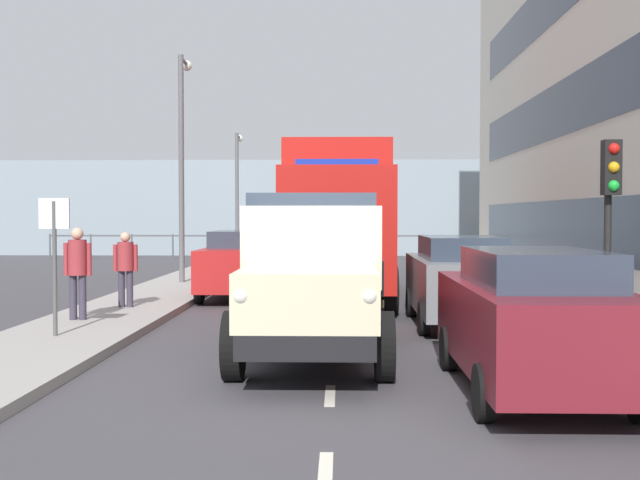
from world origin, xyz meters
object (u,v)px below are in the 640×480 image
car_maroon_kerbside_near (532,318)px  street_sign (54,242)px  pedestrian_strolling (125,263)px  car_grey_kerbside_1 (460,279)px  pedestrian_with_bag (78,265)px  lamp_post_far (237,183)px  truck_vintage_cream (312,281)px  car_red_oppositeside_0 (242,263)px  lorry_cargo_red (337,217)px  traffic_light_near (610,194)px  lamp_post_promenade (182,148)px

car_maroon_kerbside_near → street_sign: (6.94, -3.32, 0.79)m
pedestrian_strolling → car_grey_kerbside_1: bearing=166.8°
street_sign → pedestrian_with_bag: bearing=-81.7°
car_maroon_kerbside_near → lamp_post_far: lamp_post_far is taller
truck_vintage_cream → street_sign: truck_vintage_cream is taller
lamp_post_far → street_sign: bearing=89.8°
car_maroon_kerbside_near → car_grey_kerbside_1: same height
car_red_oppositeside_0 → lamp_post_far: 15.40m
lorry_cargo_red → pedestrian_with_bag: 6.94m
car_red_oppositeside_0 → pedestrian_strolling: pedestrian_strolling is taller
pedestrian_with_bag → traffic_light_near: bearing=170.2°
car_grey_kerbside_1 → pedestrian_with_bag: 7.25m
truck_vintage_cream → lorry_cargo_red: lorry_cargo_red is taller
lorry_cargo_red → lamp_post_promenade: 6.19m
lorry_cargo_red → pedestrian_with_bag: bearing=44.9°
pedestrian_strolling → street_sign: size_ratio=0.72×
car_grey_kerbside_1 → car_red_oppositeside_0: size_ratio=0.97×
pedestrian_strolling → pedestrian_with_bag: bearing=80.5°
truck_vintage_cream → car_grey_kerbside_1: bearing=-125.2°
pedestrian_with_bag → traffic_light_near: (-9.37, 1.62, 1.30)m
car_maroon_kerbside_near → pedestrian_with_bag: (7.23, -5.29, 0.28)m
lorry_cargo_red → street_sign: bearing=56.1°
lorry_cargo_red → car_red_oppositeside_0: size_ratio=1.93×
car_maroon_kerbside_near → traffic_light_near: 4.54m
car_maroon_kerbside_near → car_grey_kerbside_1: bearing=-90.0°
truck_vintage_cream → lamp_post_far: 24.18m
pedestrian_with_bag → traffic_light_near: traffic_light_near is taller
truck_vintage_cream → pedestrian_strolling: size_ratio=3.51×
traffic_light_near → lamp_post_far: size_ratio=0.57×
lamp_post_far → street_sign: 22.38m
pedestrian_with_bag → car_grey_kerbside_1: bearing=-176.6°
car_red_oppositeside_0 → lamp_post_promenade: (2.15, -3.18, 3.20)m
lamp_post_far → lorry_cargo_red: bearing=106.3°
street_sign → truck_vintage_cream: bearing=161.9°
traffic_light_near → pedestrian_with_bag: bearing=-9.8°
truck_vintage_cream → street_sign: bearing=-18.1°
lamp_post_far → pedestrian_strolling: bearing=90.0°
truck_vintage_cream → lamp_post_promenade: size_ratio=0.85×
car_grey_kerbside_1 → lamp_post_promenade: 11.11m
car_maroon_kerbside_near → lamp_post_promenade: bearing=-63.3°
traffic_light_near → car_red_oppositeside_0: bearing=-45.0°
street_sign → car_maroon_kerbside_near: bearing=154.4°
truck_vintage_cream → lamp_post_far: (4.19, -23.70, 2.37)m
lorry_cargo_red → lamp_post_far: size_ratio=1.46×
car_red_oppositeside_0 → lamp_post_far: (2.08, -15.02, 2.65)m
lamp_post_promenade → lamp_post_far: (-0.07, -11.84, -0.55)m
car_red_oppositeside_0 → pedestrian_with_bag: size_ratio=2.44×
truck_vintage_cream → lorry_cargo_red: size_ratio=0.69×
lorry_cargo_red → car_grey_kerbside_1: (-2.36, 4.42, -1.18)m
truck_vintage_cream → lamp_post_promenade: 12.93m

